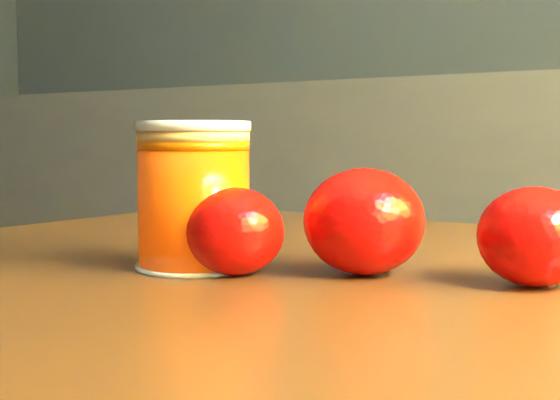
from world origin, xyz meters
The scene contains 5 objects.
kitchen_counter centered at (0.00, 1.45, 0.45)m, with size 3.15×0.60×0.90m, color #505156.
juice_glass centered at (0.78, -0.03, 0.73)m, with size 0.08×0.08×0.09m.
orange_front centered at (0.88, 0.01, 0.72)m, with size 0.08×0.08×0.07m, color red.
orange_back centered at (0.98, 0.03, 0.71)m, with size 0.07×0.07×0.06m, color red.
orange_extra centered at (0.81, -0.03, 0.71)m, with size 0.06×0.06×0.06m, color red.
Camera 1 is at (1.11, -0.42, 0.77)m, focal length 50.00 mm.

